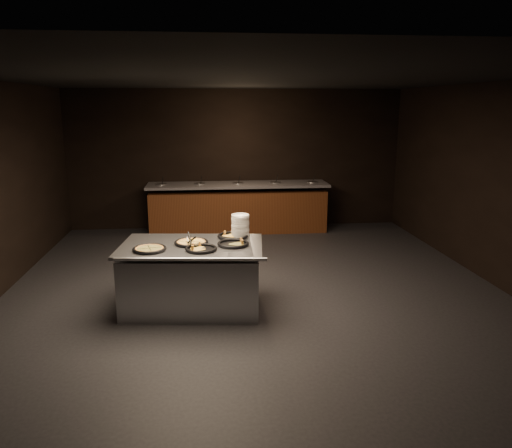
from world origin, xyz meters
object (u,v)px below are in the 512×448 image
object	(u,v)px
plate_stack	(240,226)
serving_counter	(192,278)
pan_veggie_whole	(149,249)
pan_cheese_whole	(191,242)

from	to	relation	value
plate_stack	serving_counter	bearing A→B (deg)	-152.82
serving_counter	pan_veggie_whole	size ratio (longest dim) A/B	4.64
serving_counter	pan_cheese_whole	xyz separation A→B (m)	(-0.00, 0.03, 0.46)
pan_cheese_whole	serving_counter	bearing A→B (deg)	-87.23
pan_veggie_whole	plate_stack	bearing A→B (deg)	25.37
plate_stack	pan_cheese_whole	distance (m)	0.72
serving_counter	plate_stack	xyz separation A→B (m)	(0.64, 0.33, 0.59)
plate_stack	pan_veggie_whole	world-z (taller)	plate_stack
serving_counter	pan_veggie_whole	world-z (taller)	pan_veggie_whole
serving_counter	pan_cheese_whole	bearing A→B (deg)	98.73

